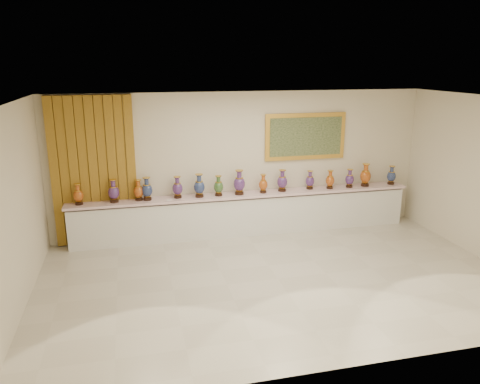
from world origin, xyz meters
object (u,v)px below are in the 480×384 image
object	(u,v)px
counter	(245,214)
vase_0	(78,195)
vase_1	(114,192)
vase_2	(139,191)

from	to	relation	value
counter	vase_0	world-z (taller)	vase_0
vase_1	vase_0	bearing A→B (deg)	179.73
counter	vase_2	world-z (taller)	vase_2
vase_0	vase_2	size ratio (longest dim) A/B	0.98
vase_0	counter	bearing A→B (deg)	0.44
vase_0	vase_1	distance (m)	0.66
counter	vase_0	bearing A→B (deg)	-179.56
vase_0	vase_1	world-z (taller)	vase_1
counter	vase_0	distance (m)	3.40
counter	vase_0	size ratio (longest dim) A/B	17.41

